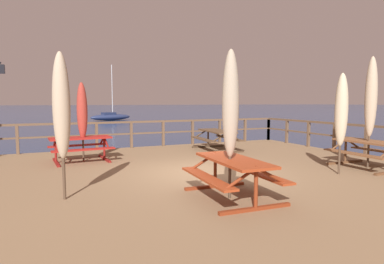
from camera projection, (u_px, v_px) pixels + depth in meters
The scene contains 14 objects.
ground_plane at pixel (205, 197), 8.67m from camera, with size 600.00×600.00×0.00m, color navy.
wooden_deck at pixel (205, 185), 8.64m from camera, with size 12.58×11.01×0.68m, color #846647.
railing_waterside_far at pixel (148, 129), 13.41m from camera, with size 12.38×0.10×1.09m.
railing_side_right at pixel (366, 135), 11.03m from camera, with size 0.10×10.81×1.09m.
picnic_table_front_left at pixel (217, 136), 12.54m from camera, with size 1.54×2.16×0.78m.
picnic_table_mid_right at pixel (81, 144), 10.13m from camera, with size 1.92×1.53×0.78m.
picnic_table_mid_left at pixel (368, 148), 9.11m from camera, with size 1.44×1.94×0.78m.
picnic_table_mid_centre at pixel (233, 169), 6.25m from camera, with size 1.49×2.04×0.78m.
patio_umbrella_short_back at pixel (61, 106), 6.03m from camera, with size 0.32×0.32×2.78m.
patio_umbrella_tall_mid_right at pixel (82, 111), 10.07m from camera, with size 0.32×0.32×2.48m.
patio_umbrella_tall_mid_left at pixel (371, 98), 9.02m from camera, with size 0.32×0.32×3.11m.
patio_umbrella_tall_back_right at pixel (231, 105), 6.10m from camera, with size 0.32×0.32×2.84m.
patio_umbrella_short_front at pixel (341, 110), 8.21m from camera, with size 0.32×0.32×2.59m.
sailboat_distant at pixel (111, 117), 45.39m from camera, with size 6.23×3.44×7.72m.
Camera 1 is at (-3.76, -7.60, 2.53)m, focal length 30.33 mm.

